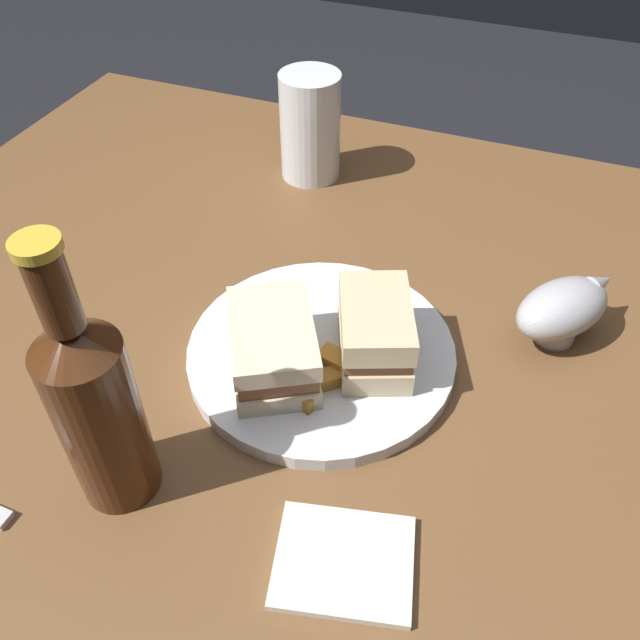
# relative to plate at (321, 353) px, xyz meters

# --- Properties ---
(ground_plane) EXTENTS (6.00, 6.00, 0.00)m
(ground_plane) POSITION_rel_plate_xyz_m (-0.02, 0.05, -0.73)
(ground_plane) COLOR black
(dining_table) EXTENTS (1.18, 0.94, 0.72)m
(dining_table) POSITION_rel_plate_xyz_m (-0.02, 0.05, -0.37)
(dining_table) COLOR brown
(dining_table) RESTS_ON ground
(plate) EXTENTS (0.28, 0.28, 0.02)m
(plate) POSITION_rel_plate_xyz_m (0.00, 0.00, 0.00)
(plate) COLOR white
(plate) RESTS_ON dining_table
(sandwich_half_left) EXTENTS (0.13, 0.14, 0.06)m
(sandwich_half_left) POSITION_rel_plate_xyz_m (-0.03, -0.04, 0.04)
(sandwich_half_left) COLOR beige
(sandwich_half_left) RESTS_ON plate
(sandwich_half_right) EXTENTS (0.10, 0.12, 0.07)m
(sandwich_half_right) POSITION_rel_plate_xyz_m (0.05, 0.01, 0.04)
(sandwich_half_right) COLOR beige
(sandwich_half_right) RESTS_ON plate
(potato_wedge_front) EXTENTS (0.05, 0.05, 0.01)m
(potato_wedge_front) POSITION_rel_plate_xyz_m (0.03, -0.04, 0.02)
(potato_wedge_front) COLOR #B77F33
(potato_wedge_front) RESTS_ON plate
(potato_wedge_middle) EXTENTS (0.05, 0.03, 0.02)m
(potato_wedge_middle) POSITION_rel_plate_xyz_m (0.03, -0.02, 0.02)
(potato_wedge_middle) COLOR #B77F33
(potato_wedge_middle) RESTS_ON plate
(potato_wedge_back) EXTENTS (0.05, 0.04, 0.02)m
(potato_wedge_back) POSITION_rel_plate_xyz_m (0.00, -0.07, 0.02)
(potato_wedge_back) COLOR #B77F33
(potato_wedge_back) RESTS_ON plate
(pint_glass) EXTENTS (0.08, 0.08, 0.15)m
(pint_glass) POSITION_rel_plate_xyz_m (-0.14, 0.33, 0.06)
(pint_glass) COLOR white
(pint_glass) RESTS_ON dining_table
(gravy_boat) EXTENTS (0.12, 0.13, 0.07)m
(gravy_boat) POSITION_rel_plate_xyz_m (0.22, 0.12, 0.03)
(gravy_boat) COLOR #B7B7BC
(gravy_boat) RESTS_ON dining_table
(cider_bottle) EXTENTS (0.07, 0.07, 0.27)m
(cider_bottle) POSITION_rel_plate_xyz_m (-0.11, -0.20, 0.10)
(cider_bottle) COLOR #47230F
(cider_bottle) RESTS_ON dining_table
(napkin) EXTENTS (0.13, 0.11, 0.01)m
(napkin) POSITION_rel_plate_xyz_m (0.10, -0.20, -0.00)
(napkin) COLOR silver
(napkin) RESTS_ON dining_table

